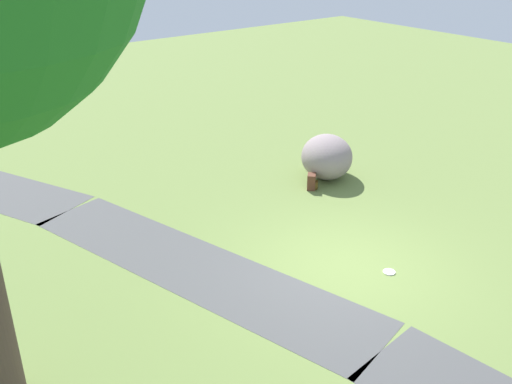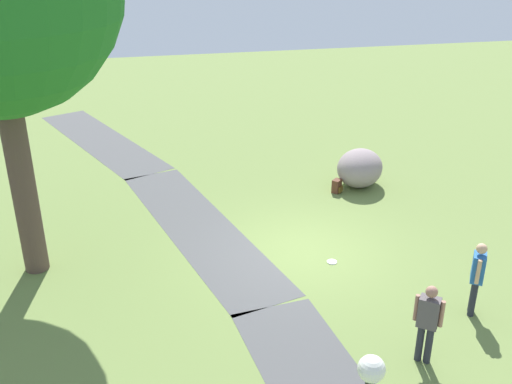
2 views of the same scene
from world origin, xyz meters
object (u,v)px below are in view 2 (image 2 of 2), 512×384
at_px(man_near_boulder, 428,319).
at_px(passerby_on_path, 477,274).
at_px(lawn_boulder, 360,168).
at_px(frisbee_on_grass, 332,262).
at_px(backpack_by_boulder, 337,186).

xyz_separation_m(man_near_boulder, passerby_on_path, (1.13, -1.64, 0.01)).
relative_size(lawn_boulder, frisbee_on_grass, 8.78).
bearing_deg(man_near_boulder, frisbee_on_grass, 7.71).
relative_size(backpack_by_boulder, frisbee_on_grass, 1.69).
relative_size(lawn_boulder, backpack_by_boulder, 5.18).
bearing_deg(backpack_by_boulder, passerby_on_path, -173.55).
height_order(passerby_on_path, backpack_by_boulder, passerby_on_path).
relative_size(lawn_boulder, passerby_on_path, 1.28).
bearing_deg(frisbee_on_grass, backpack_by_boulder, -20.77).
bearing_deg(backpack_by_boulder, man_near_boulder, 172.80).
relative_size(man_near_boulder, frisbee_on_grass, 6.81).
xyz_separation_m(backpack_by_boulder, frisbee_on_grass, (-3.76, 1.43, -0.18)).
xyz_separation_m(lawn_boulder, man_near_boulder, (-7.74, 1.75, 0.36)).
distance_m(passerby_on_path, backpack_by_boulder, 6.35).
height_order(man_near_boulder, backpack_by_boulder, man_near_boulder).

